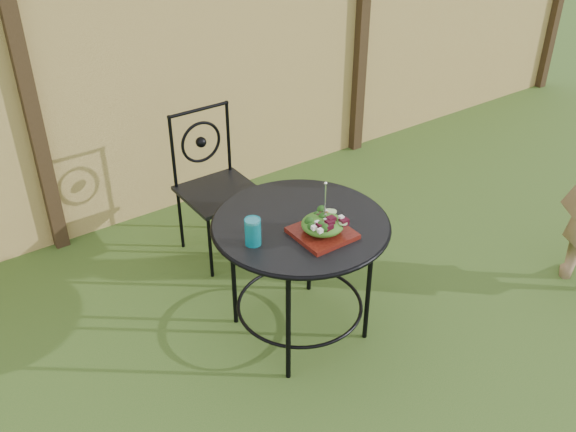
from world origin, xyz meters
name	(u,v)px	position (x,y,z in m)	size (l,w,h in m)	color
ground	(426,349)	(0.00, 0.00, 0.00)	(60.00, 60.00, 0.00)	#284E19
fence	(217,70)	(0.00, 2.19, 0.95)	(8.00, 0.12, 1.90)	#DEC26E
patio_table	(300,244)	(-0.47, 0.53, 0.59)	(0.92, 0.92, 0.72)	black
patio_chair	(215,182)	(-0.44, 1.50, 0.50)	(0.46, 0.46, 0.95)	black
salad_plate	(322,233)	(-0.46, 0.37, 0.74)	(0.27, 0.27, 0.02)	#3F0C09
salad	(323,224)	(-0.46, 0.37, 0.79)	(0.21, 0.21, 0.08)	#235614
fork	(325,201)	(-0.45, 0.37, 0.92)	(0.01, 0.01, 0.18)	silver
drinking_glass	(253,232)	(-0.78, 0.50, 0.79)	(0.08, 0.08, 0.14)	#0B7786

